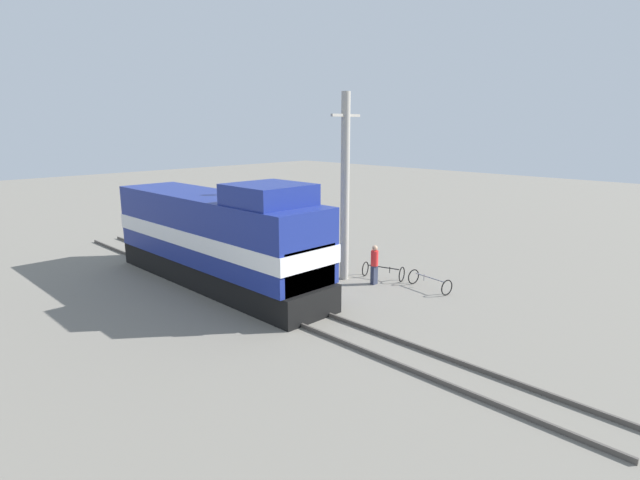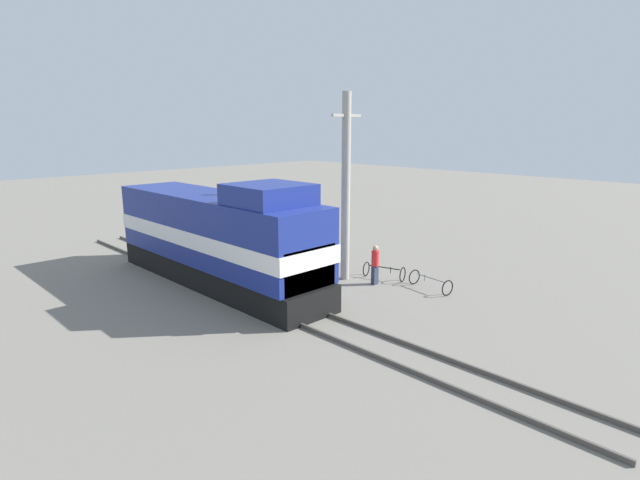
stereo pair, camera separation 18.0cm
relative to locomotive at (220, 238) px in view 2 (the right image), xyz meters
name	(u,v)px [view 2 (the right image)]	position (x,y,z in m)	size (l,w,h in m)	color
ground_plane	(248,295)	(0.00, -1.98, -2.17)	(120.00, 120.00, 0.00)	slate
rail_near	(234,297)	(-0.72, -1.98, -2.10)	(0.08, 29.46, 0.15)	#4C4742
rail_far	(261,290)	(0.72, -1.98, -2.10)	(0.08, 29.46, 0.15)	#4C4742
locomotive	(220,238)	(0.00, 0.00, 0.00)	(3.03, 12.99, 4.90)	black
utility_pole	(346,188)	(4.69, -3.27, 2.16)	(1.80, 0.40, 8.55)	#9E998E
vendor_umbrella	(291,227)	(3.87, -0.38, 0.04)	(2.45, 2.45, 2.49)	#4C4C4C
billboard_sign	(264,205)	(5.08, 3.30, 0.56)	(1.88, 0.12, 3.68)	#595959
shrub_cluster	(284,259)	(4.01, 0.34, -1.76)	(0.81, 0.81, 0.81)	#388C38
person_bystander	(375,263)	(5.04, -4.80, -1.17)	(0.34, 0.34, 1.83)	#2D3347
bicycle	(384,271)	(5.99, -4.59, -1.80)	(1.19, 2.02, 0.71)	black
bicycle_spare	(430,282)	(6.18, -7.02, -1.81)	(1.01, 2.08, 0.69)	black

